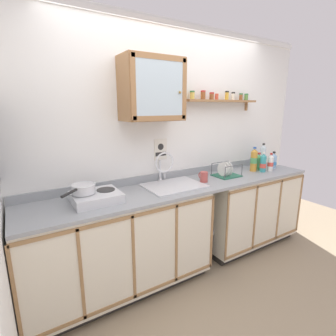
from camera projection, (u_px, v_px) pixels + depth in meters
floor at (212, 288)px, 2.49m from camera, size 6.24×6.24×0.00m
back_wall at (171, 147)px, 2.81m from camera, size 3.84×0.07×2.57m
lower_cabinet_run at (121, 246)px, 2.37m from camera, size 1.73×0.59×0.92m
lower_cabinet_run_right at (247, 209)px, 3.24m from camera, size 1.32×0.59×0.92m
countertop at (187, 185)px, 2.64m from camera, size 3.20×0.61×0.03m
backsplash at (173, 174)px, 2.86m from camera, size 3.20×0.02×0.08m
sink at (172, 187)px, 2.59m from camera, size 0.58×0.48×0.46m
hot_plate_stove at (96, 197)px, 2.14m from camera, size 0.39×0.34×0.08m
saucepan at (83, 188)px, 2.09m from camera, size 0.30×0.29×0.08m
bottle_soda_green_0 at (259, 162)px, 3.23m from camera, size 0.08×0.08×0.22m
bottle_water_blue_1 at (273, 161)px, 3.31m from camera, size 0.08×0.08×0.22m
bottle_detergent_teal_2 at (263, 163)px, 3.11m from camera, size 0.07×0.07×0.25m
bottle_juice_amber_3 at (254, 160)px, 3.14m from camera, size 0.08×0.08×0.30m
bottle_water_clear_4 at (263, 156)px, 3.34m from camera, size 0.07×0.07×0.32m
bottle_opaque_white_5 at (270, 163)px, 3.17m from camera, size 0.07×0.07×0.23m
dish_rack at (226, 172)px, 2.93m from camera, size 0.28×0.24×0.17m
mug at (204, 177)px, 2.70m from camera, size 0.08×0.12×0.11m
wall_cabinet at (152, 89)px, 2.36m from camera, size 0.57×0.33×0.57m
spice_shelf at (221, 100)px, 2.93m from camera, size 1.02×0.14×0.22m
warning_sign at (161, 149)px, 2.71m from camera, size 0.15×0.01×0.22m
trash_bin at (203, 245)px, 2.88m from camera, size 0.25×0.25×0.38m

